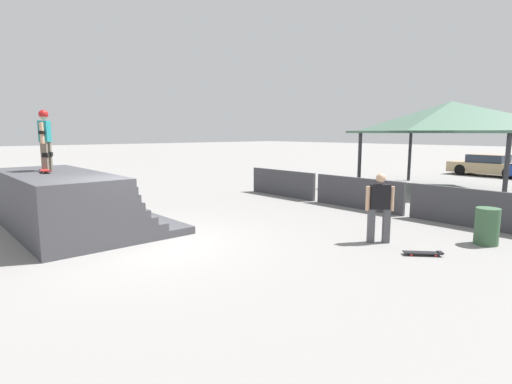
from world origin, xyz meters
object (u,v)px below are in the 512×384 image
at_px(parked_car_tan, 489,166).
at_px(skateboard_on_ground, 424,253).
at_px(skater_on_deck, 45,136).
at_px(bystander_walking, 380,204).
at_px(skateboard_on_deck, 45,171).
at_px(trash_bin, 487,226).

bearing_deg(parked_car_tan, skateboard_on_ground, -71.47).
distance_m(skater_on_deck, bystander_walking, 8.80).
bearing_deg(skater_on_deck, parked_car_tan, 111.38).
height_order(bystander_walking, skateboard_on_ground, bystander_walking).
distance_m(skateboard_on_deck, trash_bin, 10.86).
bearing_deg(skateboard_on_ground, parked_car_tan, 62.51).
relative_size(skater_on_deck, skateboard_on_deck, 2.08).
bearing_deg(bystander_walking, skateboard_on_ground, 125.49).
bearing_deg(skateboard_on_ground, skater_on_deck, 169.94).
distance_m(skateboard_on_deck, skateboard_on_ground, 9.32).
relative_size(skateboard_on_ground, parked_car_tan, 0.16).
relative_size(bystander_walking, trash_bin, 1.92).
relative_size(bystander_walking, parked_car_tan, 0.37).
bearing_deg(parked_car_tan, bystander_walking, -74.97).
relative_size(trash_bin, parked_car_tan, 0.19).
bearing_deg(skater_on_deck, skateboard_on_ground, 61.73).
xyz_separation_m(skateboard_on_deck, bystander_walking, (6.31, 5.49, -0.68)).
bearing_deg(bystander_walking, trash_bin, 178.42).
relative_size(skateboard_on_deck, bystander_walking, 0.48).
relative_size(skater_on_deck, parked_car_tan, 0.36).
bearing_deg(trash_bin, skater_on_deck, -140.75).
distance_m(skateboard_on_ground, parked_car_tan, 18.67).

